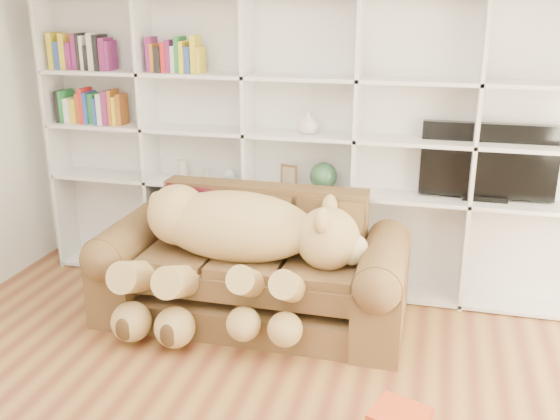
# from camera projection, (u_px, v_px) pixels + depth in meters

# --- Properties ---
(wall_back) EXTENTS (5.00, 0.02, 2.70)m
(wall_back) POSITION_uv_depth(u_px,v_px,m) (307.00, 124.00, 5.11)
(wall_back) COLOR white
(wall_back) RESTS_ON floor
(bookshelf) EXTENTS (4.43, 0.35, 2.40)m
(bookshelf) POSITION_uv_depth(u_px,v_px,m) (274.00, 131.00, 5.05)
(bookshelf) COLOR white
(bookshelf) RESTS_ON floor
(sofa) EXTENTS (2.27, 0.98, 0.96)m
(sofa) POSITION_uv_depth(u_px,v_px,m) (253.00, 273.00, 4.71)
(sofa) COLOR brown
(sofa) RESTS_ON floor
(teddy_bear) EXTENTS (1.73, 0.94, 1.00)m
(teddy_bear) POSITION_uv_depth(u_px,v_px,m) (233.00, 243.00, 4.45)
(teddy_bear) COLOR tan
(teddy_bear) RESTS_ON sofa
(throw_pillow) EXTENTS (0.52, 0.39, 0.48)m
(throw_pillow) POSITION_uv_depth(u_px,v_px,m) (191.00, 216.00, 4.87)
(throw_pillow) COLOR maroon
(throw_pillow) RESTS_ON sofa
(tv) EXTENTS (1.00, 0.18, 0.59)m
(tv) POSITION_uv_depth(u_px,v_px,m) (488.00, 162.00, 4.70)
(tv) COLOR black
(tv) RESTS_ON bookshelf
(picture_frame) EXTENTS (0.14, 0.05, 0.17)m
(picture_frame) POSITION_uv_depth(u_px,v_px,m) (289.00, 175.00, 5.08)
(picture_frame) COLOR brown
(picture_frame) RESTS_ON bookshelf
(green_vase) EXTENTS (0.22, 0.22, 0.22)m
(green_vase) POSITION_uv_depth(u_px,v_px,m) (323.00, 176.00, 5.01)
(green_vase) COLOR #2B5335
(green_vase) RESTS_ON bookshelf
(figurine_tall) EXTENTS (0.09, 0.09, 0.17)m
(figurine_tall) POSITION_uv_depth(u_px,v_px,m) (183.00, 170.00, 5.30)
(figurine_tall) COLOR beige
(figurine_tall) RESTS_ON bookshelf
(figurine_short) EXTENTS (0.08, 0.08, 0.11)m
(figurine_short) POSITION_uv_depth(u_px,v_px,m) (206.00, 175.00, 5.26)
(figurine_short) COLOR beige
(figurine_short) RESTS_ON bookshelf
(snow_globe) EXTENTS (0.11, 0.11, 0.11)m
(snow_globe) POSITION_uv_depth(u_px,v_px,m) (230.00, 176.00, 5.21)
(snow_globe) COLOR silver
(snow_globe) RESTS_ON bookshelf
(shelf_vase) EXTENTS (0.19, 0.19, 0.18)m
(shelf_vase) POSITION_uv_depth(u_px,v_px,m) (308.00, 122.00, 4.90)
(shelf_vase) COLOR silver
(shelf_vase) RESTS_ON bookshelf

